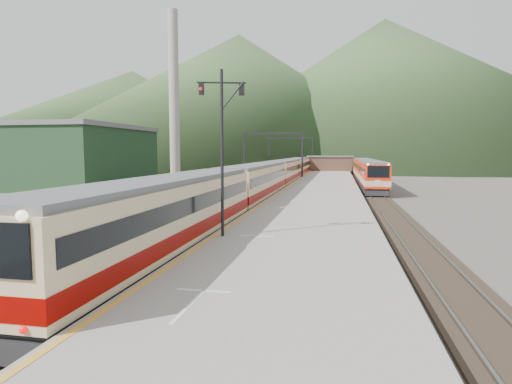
% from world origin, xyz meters
% --- Properties ---
extents(ground, '(400.00, 400.00, 0.00)m').
position_xyz_m(ground, '(0.00, 0.00, 0.00)').
color(ground, '#47423D').
rests_on(ground, ground).
extents(track_main, '(2.60, 200.00, 0.23)m').
position_xyz_m(track_main, '(0.00, 40.00, 0.07)').
color(track_main, black).
rests_on(track_main, ground).
extents(track_far, '(2.60, 200.00, 0.23)m').
position_xyz_m(track_far, '(-5.00, 40.00, 0.07)').
color(track_far, black).
rests_on(track_far, ground).
extents(track_second, '(2.60, 200.00, 0.23)m').
position_xyz_m(track_second, '(11.50, 40.00, 0.07)').
color(track_second, black).
rests_on(track_second, ground).
extents(platform, '(8.00, 100.00, 1.00)m').
position_xyz_m(platform, '(5.60, 38.00, 0.50)').
color(platform, gray).
rests_on(platform, ground).
extents(gantry_near, '(9.55, 0.25, 8.00)m').
position_xyz_m(gantry_near, '(-2.85, 55.00, 5.59)').
color(gantry_near, black).
rests_on(gantry_near, ground).
extents(gantry_far, '(9.55, 0.25, 8.00)m').
position_xyz_m(gantry_far, '(-2.85, 80.00, 5.59)').
color(gantry_far, black).
rests_on(gantry_far, ground).
extents(warehouse, '(14.50, 20.50, 8.60)m').
position_xyz_m(warehouse, '(-28.00, 42.00, 4.32)').
color(warehouse, '#17321A').
rests_on(warehouse, ground).
extents(smokestack, '(1.80, 1.80, 30.00)m').
position_xyz_m(smokestack, '(-22.00, 62.00, 15.00)').
color(smokestack, '#9E998E').
rests_on(smokestack, ground).
extents(station_shed, '(9.40, 4.40, 3.10)m').
position_xyz_m(station_shed, '(5.60, 78.00, 2.57)').
color(station_shed, '#523526').
rests_on(station_shed, platform).
extents(hill_a, '(180.00, 180.00, 60.00)m').
position_xyz_m(hill_a, '(-40.00, 190.00, 30.00)').
color(hill_a, '#334F28').
rests_on(hill_a, ground).
extents(hill_b, '(220.00, 220.00, 75.00)m').
position_xyz_m(hill_b, '(30.00, 230.00, 37.50)').
color(hill_b, '#334F28').
rests_on(hill_b, ground).
extents(hill_d, '(200.00, 200.00, 55.00)m').
position_xyz_m(hill_d, '(-120.00, 240.00, 27.50)').
color(hill_d, '#334F28').
rests_on(hill_d, ground).
extents(main_train, '(2.98, 81.56, 3.63)m').
position_xyz_m(main_train, '(0.00, 36.45, 2.05)').
color(main_train, '#D5B886').
rests_on(main_train, track_main).
extents(second_train, '(2.69, 36.67, 3.28)m').
position_xyz_m(second_train, '(11.50, 52.65, 1.87)').
color(second_train, red).
rests_on(second_train, track_second).
extents(signal_mast, '(2.14, 0.73, 7.59)m').
position_xyz_m(signal_mast, '(2.22, 6.90, 5.60)').
color(signal_mast, black).
rests_on(signal_mast, platform).
extents(short_signal_a, '(0.25, 0.20, 2.27)m').
position_xyz_m(short_signal_a, '(-3.56, 2.88, 1.46)').
color(short_signal_a, black).
rests_on(short_signal_a, ground).
extents(short_signal_b, '(0.25, 0.20, 2.27)m').
position_xyz_m(short_signal_b, '(-2.59, 30.83, 1.46)').
color(short_signal_b, black).
rests_on(short_signal_b, ground).
extents(short_signal_c, '(0.25, 0.20, 2.27)m').
position_xyz_m(short_signal_c, '(-7.89, 21.89, 1.46)').
color(short_signal_c, black).
rests_on(short_signal_c, ground).
extents(worker, '(0.66, 0.54, 1.58)m').
position_xyz_m(worker, '(-6.33, 7.96, 0.79)').
color(worker, '#1E212B').
rests_on(worker, ground).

